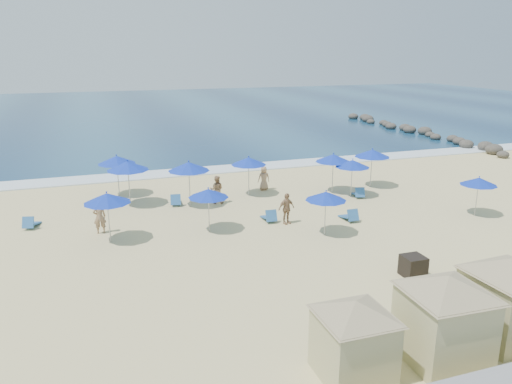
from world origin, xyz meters
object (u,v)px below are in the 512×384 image
umbrella_2 (208,193)px  umbrella_4 (189,166)px  cabana_1 (446,307)px  umbrella_5 (326,196)px  cabana_2 (508,288)px  umbrella_1 (117,160)px  umbrella_10 (479,181)px  beachgoer_2 (286,208)px  umbrella_3 (128,166)px  beachgoer_1 (217,190)px  umbrella_0 (107,198)px  umbrella_7 (352,164)px  umbrella_6 (249,161)px  beachgoer_3 (264,178)px  umbrella_9 (333,158)px  trash_bin (413,266)px  cabana_0 (354,329)px  beachgoer_0 (100,217)px  umbrella_8 (372,153)px  rock_jetty (415,131)px

umbrella_2 → umbrella_4: size_ratio=0.84×
cabana_1 → umbrella_5: size_ratio=2.06×
cabana_2 → umbrella_1: 22.87m
umbrella_10 → beachgoer_2: umbrella_10 is taller
umbrella_3 → beachgoer_1: 5.29m
umbrella_0 → umbrella_10: size_ratio=1.12×
umbrella_4 → umbrella_7: bearing=-7.5°
cabana_1 → beachgoer_1: bearing=97.5°
umbrella_4 → umbrella_7: 9.94m
umbrella_6 → umbrella_0: bearing=-148.3°
beachgoer_2 → beachgoer_3: size_ratio=1.06×
umbrella_0 → umbrella_6: size_ratio=0.99×
umbrella_2 → beachgoer_2: umbrella_2 is taller
cabana_1 → umbrella_9: (5.30, 17.08, 0.55)m
trash_bin → umbrella_4: bearing=119.0°
cabana_0 → umbrella_2: cabana_0 is taller
umbrella_7 → beachgoer_0: 15.13m
umbrella_5 → umbrella_9: umbrella_9 is taller
umbrella_0 → umbrella_7: size_ratio=1.03×
umbrella_2 → umbrella_1: bearing=115.2°
umbrella_1 → umbrella_3: size_ratio=0.96×
cabana_2 → umbrella_0: size_ratio=1.90×
cabana_0 → umbrella_4: bearing=93.4°
umbrella_4 → beachgoer_1: 2.22m
umbrella_8 → beachgoer_1: umbrella_8 is taller
umbrella_2 → umbrella_6: bearing=54.8°
cabana_0 → umbrella_2: 12.61m
beachgoer_1 → umbrella_10: bearing=172.7°
umbrella_7 → beachgoer_3: 5.74m
umbrella_5 → umbrella_6: size_ratio=0.91×
umbrella_2 → beachgoer_0: 5.51m
umbrella_6 → umbrella_9: bearing=-12.7°
umbrella_1 → umbrella_6: 8.11m
rock_jetty → beachgoer_3: bearing=-145.7°
umbrella_6 → umbrella_1: bearing=161.9°
umbrella_3 → umbrella_7: (13.15, -2.55, -0.30)m
trash_bin → beachgoer_2: beachgoer_2 is taller
umbrella_2 → umbrella_0: bearing=178.0°
umbrella_5 → beachgoer_1: 7.81m
umbrella_0 → cabana_2: bearing=-48.1°
rock_jetty → trash_bin: (-21.81, -29.78, 0.07)m
umbrella_4 → beachgoer_0: (-5.13, -2.95, -1.52)m
umbrella_10 → umbrella_4: bearing=154.9°
trash_bin → umbrella_1: (-10.29, 15.77, 1.85)m
cabana_2 → umbrella_4: 18.06m
umbrella_8 → umbrella_2: bearing=-158.7°
cabana_1 → umbrella_1: (-7.63, 20.78, 0.59)m
cabana_2 → beachgoer_3: cabana_2 is taller
umbrella_9 → beachgoer_0: bearing=-168.7°
umbrella_5 → umbrella_6: 7.98m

